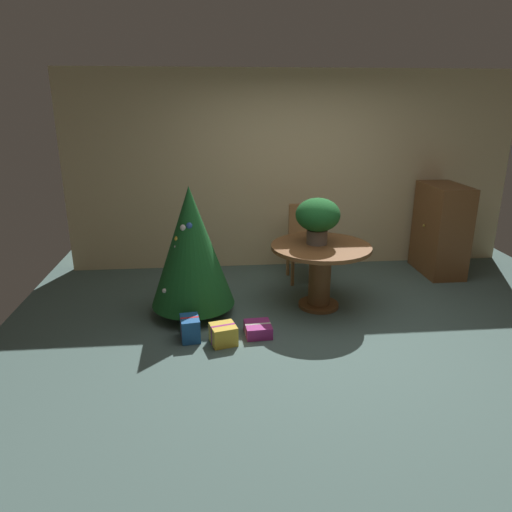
{
  "coord_description": "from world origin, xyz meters",
  "views": [
    {
      "loc": [
        -1.08,
        -4.07,
        2.19
      ],
      "look_at": [
        -0.68,
        0.28,
        0.75
      ],
      "focal_mm": 32.93,
      "sensor_mm": 36.0,
      "label": 1
    }
  ],
  "objects_px": {
    "gift_box_blue": "(190,328)",
    "wooden_cabinet": "(441,230)",
    "wooden_chair_far": "(304,239)",
    "gift_box_gold": "(223,334)",
    "holiday_tree": "(191,247)",
    "round_dining_table": "(320,264)",
    "flower_vase": "(318,217)",
    "gift_box_purple": "(258,329)"
  },
  "relations": [
    {
      "from": "round_dining_table",
      "to": "flower_vase",
      "type": "xyz_separation_m",
      "value": [
        -0.04,
        0.06,
        0.51
      ]
    },
    {
      "from": "round_dining_table",
      "to": "gift_box_blue",
      "type": "height_order",
      "value": "round_dining_table"
    },
    {
      "from": "gift_box_gold",
      "to": "wooden_cabinet",
      "type": "distance_m",
      "value": 3.42
    },
    {
      "from": "round_dining_table",
      "to": "gift_box_blue",
      "type": "relative_size",
      "value": 4.06
    },
    {
      "from": "gift_box_purple",
      "to": "gift_box_blue",
      "type": "height_order",
      "value": "gift_box_blue"
    },
    {
      "from": "holiday_tree",
      "to": "wooden_cabinet",
      "type": "xyz_separation_m",
      "value": [
        3.22,
        1.01,
        -0.17
      ]
    },
    {
      "from": "round_dining_table",
      "to": "gift_box_purple",
      "type": "relative_size",
      "value": 3.75
    },
    {
      "from": "holiday_tree",
      "to": "wooden_cabinet",
      "type": "bearing_deg",
      "value": 17.5
    },
    {
      "from": "wooden_chair_far",
      "to": "gift_box_purple",
      "type": "height_order",
      "value": "wooden_chair_far"
    },
    {
      "from": "flower_vase",
      "to": "gift_box_purple",
      "type": "height_order",
      "value": "flower_vase"
    },
    {
      "from": "flower_vase",
      "to": "wooden_chair_far",
      "type": "xyz_separation_m",
      "value": [
        0.04,
        0.85,
        -0.49
      ]
    },
    {
      "from": "flower_vase",
      "to": "holiday_tree",
      "type": "height_order",
      "value": "holiday_tree"
    },
    {
      "from": "holiday_tree",
      "to": "round_dining_table",
      "type": "bearing_deg",
      "value": 2.14
    },
    {
      "from": "gift_box_gold",
      "to": "wooden_cabinet",
      "type": "relative_size",
      "value": 0.24
    },
    {
      "from": "wooden_chair_far",
      "to": "gift_box_gold",
      "type": "bearing_deg",
      "value": -123.1
    },
    {
      "from": "wooden_chair_far",
      "to": "holiday_tree",
      "type": "distance_m",
      "value": 1.71
    },
    {
      "from": "wooden_chair_far",
      "to": "gift_box_purple",
      "type": "distance_m",
      "value": 1.76
    },
    {
      "from": "holiday_tree",
      "to": "gift_box_purple",
      "type": "bearing_deg",
      "value": -40.99
    },
    {
      "from": "holiday_tree",
      "to": "gift_box_gold",
      "type": "distance_m",
      "value": 1.01
    },
    {
      "from": "flower_vase",
      "to": "gift_box_purple",
      "type": "distance_m",
      "value": 1.37
    },
    {
      "from": "wooden_chair_far",
      "to": "gift_box_purple",
      "type": "relative_size",
      "value": 3.32
    },
    {
      "from": "holiday_tree",
      "to": "gift_box_gold",
      "type": "relative_size",
      "value": 4.97
    },
    {
      "from": "holiday_tree",
      "to": "gift_box_blue",
      "type": "height_order",
      "value": "holiday_tree"
    },
    {
      "from": "wooden_chair_far",
      "to": "holiday_tree",
      "type": "height_order",
      "value": "holiday_tree"
    },
    {
      "from": "wooden_chair_far",
      "to": "gift_box_gold",
      "type": "distance_m",
      "value": 2.04
    },
    {
      "from": "round_dining_table",
      "to": "wooden_chair_far",
      "type": "height_order",
      "value": "wooden_chair_far"
    },
    {
      "from": "gift_box_blue",
      "to": "wooden_cabinet",
      "type": "height_order",
      "value": "wooden_cabinet"
    },
    {
      "from": "holiday_tree",
      "to": "flower_vase",
      "type": "bearing_deg",
      "value": 4.86
    },
    {
      "from": "flower_vase",
      "to": "gift_box_blue",
      "type": "bearing_deg",
      "value": -152.76
    },
    {
      "from": "round_dining_table",
      "to": "holiday_tree",
      "type": "height_order",
      "value": "holiday_tree"
    },
    {
      "from": "round_dining_table",
      "to": "gift_box_gold",
      "type": "xyz_separation_m",
      "value": [
        -1.09,
        -0.75,
        -0.41
      ]
    },
    {
      "from": "wooden_chair_far",
      "to": "wooden_cabinet",
      "type": "height_order",
      "value": "wooden_cabinet"
    },
    {
      "from": "round_dining_table",
      "to": "gift_box_gold",
      "type": "relative_size",
      "value": 3.86
    },
    {
      "from": "gift_box_purple",
      "to": "gift_box_gold",
      "type": "bearing_deg",
      "value": -157.72
    },
    {
      "from": "wooden_chair_far",
      "to": "gift_box_blue",
      "type": "height_order",
      "value": "wooden_chair_far"
    },
    {
      "from": "wooden_chair_far",
      "to": "gift_box_blue",
      "type": "bearing_deg",
      "value": -132.06
    },
    {
      "from": "round_dining_table",
      "to": "wooden_cabinet",
      "type": "height_order",
      "value": "wooden_cabinet"
    },
    {
      "from": "round_dining_table",
      "to": "wooden_cabinet",
      "type": "xyz_separation_m",
      "value": [
        1.83,
        0.96,
        0.08
      ]
    },
    {
      "from": "wooden_chair_far",
      "to": "gift_box_blue",
      "type": "xyz_separation_m",
      "value": [
        -1.4,
        -1.56,
        -0.42
      ]
    },
    {
      "from": "flower_vase",
      "to": "wooden_cabinet",
      "type": "relative_size",
      "value": 0.42
    },
    {
      "from": "gift_box_blue",
      "to": "holiday_tree",
      "type": "bearing_deg",
      "value": 88.47
    },
    {
      "from": "wooden_cabinet",
      "to": "gift_box_blue",
      "type": "bearing_deg",
      "value": -153.61
    }
  ]
}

